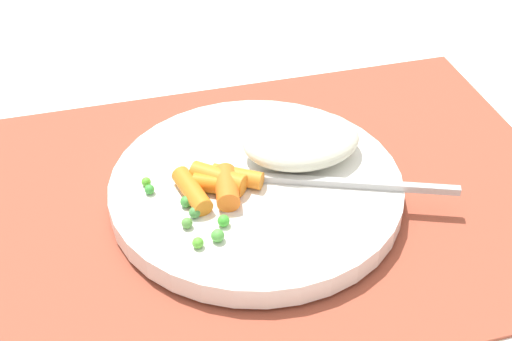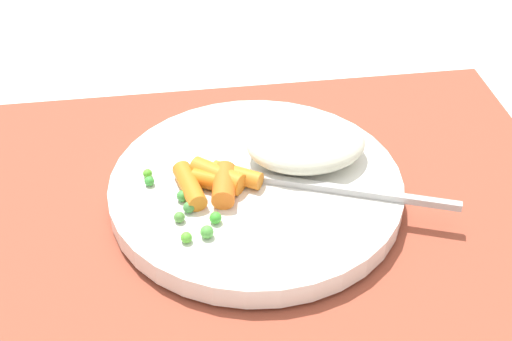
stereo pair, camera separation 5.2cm
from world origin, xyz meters
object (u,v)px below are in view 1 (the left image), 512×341
(plate, at_px, (256,189))
(fork, at_px, (297,180))
(carrot_portion, at_px, (218,185))
(rice_mound, at_px, (301,140))

(plate, distance_m, fork, 0.03)
(plate, xyz_separation_m, carrot_portion, (0.03, 0.01, 0.02))
(rice_mound, bearing_deg, plate, 27.40)
(carrot_portion, bearing_deg, plate, -168.02)
(carrot_portion, distance_m, fork, 0.06)
(plate, xyz_separation_m, fork, (-0.03, 0.01, 0.01))
(carrot_portion, bearing_deg, fork, 175.51)
(carrot_portion, bearing_deg, rice_mound, -158.67)
(rice_mound, xyz_separation_m, fork, (0.01, 0.03, -0.01))
(carrot_portion, relative_size, fork, 0.35)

